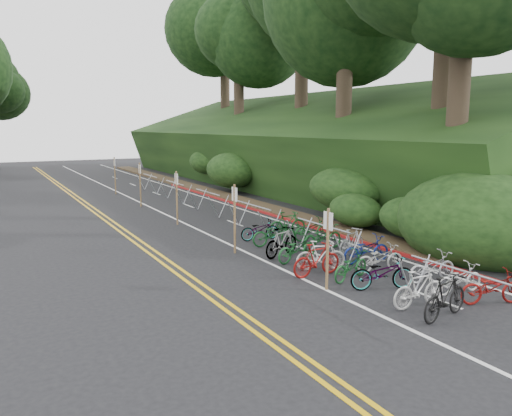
# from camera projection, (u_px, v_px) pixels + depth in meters

# --- Properties ---
(ground) EXTENTS (120.00, 120.00, 0.00)m
(ground) POSITION_uv_depth(u_px,v_px,m) (298.00, 296.00, 13.46)
(ground) COLOR black
(ground) RESTS_ON ground
(road_markings) EXTENTS (7.47, 80.00, 0.01)m
(road_markings) POSITION_uv_depth(u_px,v_px,m) (185.00, 228.00, 22.48)
(road_markings) COLOR gold
(road_markings) RESTS_ON ground
(red_curb) EXTENTS (0.25, 28.00, 0.10)m
(red_curb) POSITION_uv_depth(u_px,v_px,m) (262.00, 211.00, 26.54)
(red_curb) COLOR maroon
(red_curb) RESTS_ON ground
(embankment) EXTENTS (14.30, 48.14, 9.11)m
(embankment) POSITION_uv_depth(u_px,v_px,m) (302.00, 154.00, 35.67)
(embankment) COLOR black
(embankment) RESTS_ON ground
(tree_cluster) EXTENTS (33.91, 55.26, 21.02)m
(tree_cluster) POSITION_uv_depth(u_px,v_px,m) (242.00, 3.00, 35.02)
(tree_cluster) COLOR #2D2319
(tree_cluster) RESTS_ON ground
(bike_rack_front) EXTENTS (1.15, 3.38, 1.19)m
(bike_rack_front) POSITION_uv_depth(u_px,v_px,m) (465.00, 284.00, 11.71)
(bike_rack_front) COLOR #969BA3
(bike_rack_front) RESTS_ON ground
(bike_racks_rest) EXTENTS (1.14, 23.00, 1.17)m
(bike_racks_rest) POSITION_uv_depth(u_px,v_px,m) (208.00, 198.00, 25.98)
(bike_racks_rest) COLOR #969BA3
(bike_racks_rest) RESTS_ON ground
(signpost_near) EXTENTS (0.08, 0.40, 2.32)m
(signpost_near) POSITION_uv_depth(u_px,v_px,m) (328.00, 244.00, 13.80)
(signpost_near) COLOR brown
(signpost_near) RESTS_ON ground
(signposts_rest) EXTENTS (0.08, 18.40, 2.50)m
(signposts_rest) POSITION_uv_depth(u_px,v_px,m) (157.00, 187.00, 25.61)
(signposts_rest) COLOR brown
(signposts_rest) RESTS_ON ground
(bike_front) EXTENTS (0.52, 1.74, 1.04)m
(bike_front) POSITION_uv_depth(u_px,v_px,m) (317.00, 260.00, 15.20)
(bike_front) COLOR maroon
(bike_front) RESTS_ON ground
(bike_valet) EXTENTS (3.36, 11.35, 1.08)m
(bike_valet) POSITION_uv_depth(u_px,v_px,m) (347.00, 252.00, 16.32)
(bike_valet) COLOR black
(bike_valet) RESTS_ON ground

